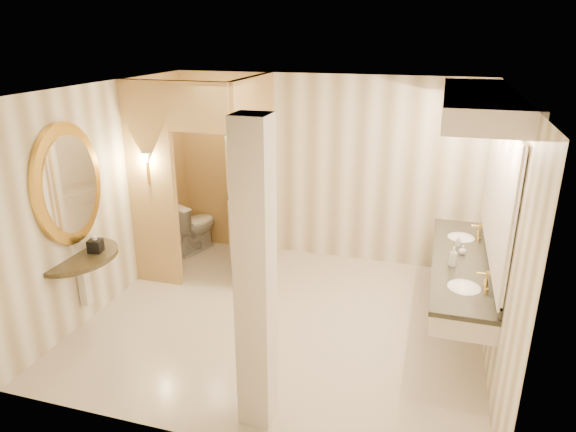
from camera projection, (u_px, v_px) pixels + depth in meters
The scene contains 16 objects.
floor at pixel (284, 320), 6.13m from camera, with size 4.50×4.50×0.00m, color beige.
ceiling at pixel (283, 89), 5.20m from camera, with size 4.50×4.50×0.00m, color silver.
wall_back at pixel (323, 169), 7.46m from camera, with size 4.50×0.02×2.70m, color white.
wall_front at pixel (206, 300), 3.86m from camera, with size 4.50×0.02×2.70m, color white.
wall_left at pixel (107, 196), 6.26m from camera, with size 0.02×4.00×2.70m, color white.
wall_right at pixel (501, 236), 5.06m from camera, with size 0.02×4.00×2.70m, color white.
toilet_closet at pixel (224, 180), 6.82m from camera, with size 1.50×1.55×2.70m.
wall_sconce at pixel (146, 159), 6.43m from camera, with size 0.14×0.14×0.42m.
vanity at pixel (474, 195), 5.40m from camera, with size 0.75×2.68×2.09m.
console_shelf at pixel (72, 215), 5.63m from camera, with size 1.03×1.03×1.97m.
pillar at pixel (255, 281), 4.15m from camera, with size 0.28×0.28×2.70m, color white.
tissue_box at pixel (95, 246), 5.84m from camera, with size 0.15×0.15×0.15m, color black.
toilet at pixel (193, 226), 7.93m from camera, with size 0.46×0.80×0.82m, color white.
soap_bottle_a at pixel (458, 241), 6.01m from camera, with size 0.05×0.06×0.12m, color beige.
soap_bottle_b at pixel (463, 250), 5.77m from camera, with size 0.08×0.08×0.11m, color silver.
soap_bottle_c at pixel (453, 257), 5.47m from camera, with size 0.09×0.09×0.22m, color #C6B28C.
Camera 1 is at (1.56, -5.09, 3.27)m, focal length 32.00 mm.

